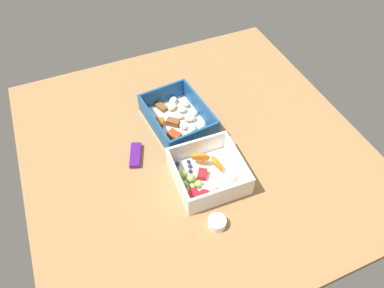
# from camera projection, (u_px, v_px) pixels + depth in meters

# --- Properties ---
(table_surface) EXTENTS (0.80, 0.80, 0.02)m
(table_surface) POSITION_uv_depth(u_px,v_px,m) (194.00, 148.00, 0.87)
(table_surface) COLOR #9E7547
(table_surface) RESTS_ON ground
(pasta_container) EXTENTS (0.20, 0.15, 0.06)m
(pasta_container) POSITION_uv_depth(u_px,v_px,m) (178.00, 119.00, 0.90)
(pasta_container) COLOR white
(pasta_container) RESTS_ON table_surface
(fruit_bowl) EXTENTS (0.15, 0.15, 0.06)m
(fruit_bowl) POSITION_uv_depth(u_px,v_px,m) (207.00, 174.00, 0.79)
(fruit_bowl) COLOR white
(fruit_bowl) RESTS_ON table_surface
(candy_bar) EXTENTS (0.07, 0.05, 0.01)m
(candy_bar) POSITION_uv_depth(u_px,v_px,m) (136.00, 155.00, 0.84)
(candy_bar) COLOR #51197A
(candy_bar) RESTS_ON table_surface
(paper_cup_liner) EXTENTS (0.04, 0.04, 0.02)m
(paper_cup_liner) POSITION_uv_depth(u_px,v_px,m) (217.00, 222.00, 0.72)
(paper_cup_liner) COLOR white
(paper_cup_liner) RESTS_ON table_surface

